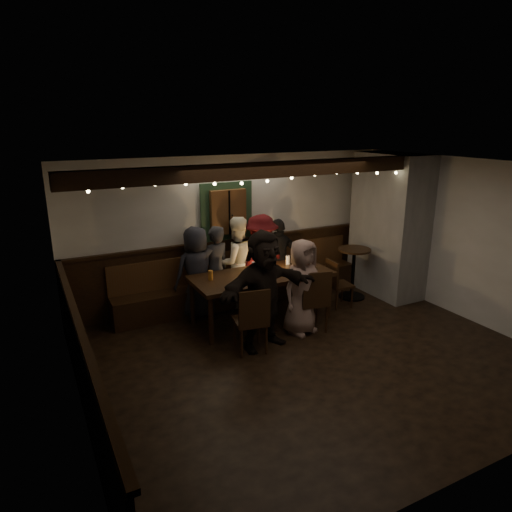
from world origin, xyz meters
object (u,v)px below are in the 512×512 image
person_a (197,272)px  person_d (261,260)px  person_g (302,287)px  chair_near_left (252,317)px  high_top (353,267)px  person_f (263,290)px  chair_near_right (314,298)px  person_c (236,262)px  dining_table (262,278)px  person_e (279,259)px  person_b (216,270)px  chair_end (336,281)px

person_a → person_d: person_d is taller
person_a → person_g: (1.20, -1.33, -0.02)m
person_a → person_d: (1.18, -0.03, 0.05)m
chair_near_left → high_top: (2.60, 1.05, 0.04)m
high_top → person_f: 2.54m
person_g → chair_near_right: bearing=-39.0°
chair_near_left → person_c: (0.54, 1.68, 0.25)m
chair_near_right → person_g: person_g is taller
chair_near_right → person_d: 1.41m
dining_table → person_e: bearing=45.1°
dining_table → person_d: size_ratio=1.39×
dining_table → person_f: person_f is taller
dining_table → person_b: size_ratio=1.49×
dining_table → person_g: 0.74m
chair_near_left → person_g: size_ratio=0.66×
person_f → person_d: bearing=55.2°
dining_table → chair_near_right: chair_near_right is taller
person_a → person_e: size_ratio=1.03×
chair_near_right → person_e: (0.23, 1.48, 0.18)m
person_e → chair_end: bearing=120.6°
chair_end → person_g: 1.24m
person_b → person_e: 1.28m
person_a → person_e: person_a is taller
chair_near_right → chair_end: chair_near_right is taller
person_f → chair_near_left: bearing=-160.0°
high_top → person_c: bearing=162.9°
dining_table → person_g: size_ratio=1.52×
high_top → person_a: 2.88m
chair_end → person_g: (-1.08, -0.57, 0.26)m
high_top → person_c: size_ratio=0.58×
dining_table → person_e: size_ratio=1.52×
person_e → person_a: bearing=-5.5°
dining_table → chair_near_right: (0.52, -0.73, -0.17)m
chair_near_left → person_f: person_f is taller
chair_near_left → person_d: size_ratio=0.60×
person_b → person_a: bearing=-22.3°
chair_end → chair_near_left: bearing=-158.0°
person_d → person_e: size_ratio=1.09×
dining_table → person_f: 0.88m
person_e → person_f: (-1.14, -1.54, 0.12)m
chair_near_right → person_c: bearing=112.0°
chair_near_left → person_g: (0.98, 0.26, 0.19)m
person_b → person_d: 0.86m
person_a → person_e: bearing=178.1°
person_a → person_g: bearing=127.4°
dining_table → person_f: bearing=-116.2°
chair_end → person_b: 2.10m
person_e → chair_near_right: bearing=73.0°
chair_end → person_g: bearing=-152.2°
high_top → person_e: (-1.22, 0.62, 0.15)m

